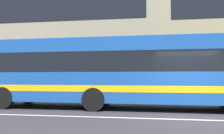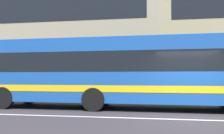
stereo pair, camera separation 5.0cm
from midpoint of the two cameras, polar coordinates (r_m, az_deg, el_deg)
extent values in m
plane|color=#383036|center=(9.23, 18.04, -11.24)|extent=(160.00, 160.00, 0.00)
cube|color=silver|center=(9.22, 18.04, -11.22)|extent=(60.00, 0.16, 0.01)
cube|color=#266221|center=(16.11, 23.28, -5.82)|extent=(21.79, 1.10, 0.81)
cube|color=tan|center=(26.47, -15.29, 8.25)|extent=(22.81, 8.50, 12.48)
cube|color=black|center=(22.99, -19.95, 12.45)|extent=(20.99, 0.04, 2.50)
cube|color=#1A4C9C|center=(11.81, 0.94, -1.00)|extent=(12.04, 2.67, 2.73)
cube|color=black|center=(11.82, 0.94, 0.98)|extent=(11.32, 2.68, 0.87)
cube|color=yellow|center=(11.81, 0.94, -4.65)|extent=(11.80, 2.69, 0.28)
cube|color=#164A9A|center=(11.92, 0.93, 5.86)|extent=(11.55, 2.26, 0.12)
cylinder|color=black|center=(13.14, 24.03, -6.24)|extent=(1.00, 0.29, 1.00)
cylinder|color=black|center=(13.11, -1.43, -6.44)|extent=(1.00, 0.29, 1.00)
cylinder|color=black|center=(10.89, -4.05, -7.30)|extent=(1.00, 0.29, 1.00)
cylinder|color=black|center=(14.62, -18.01, -5.90)|extent=(1.00, 0.29, 1.00)
cylinder|color=black|center=(12.67, -23.08, -6.41)|extent=(1.00, 0.29, 1.00)
camera|label=1|loc=(0.03, -89.88, 0.00)|focal=40.65mm
camera|label=2|loc=(0.03, 90.12, 0.00)|focal=40.65mm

